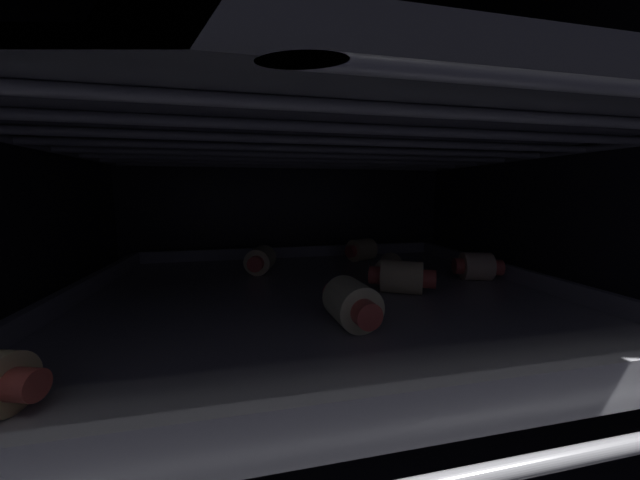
% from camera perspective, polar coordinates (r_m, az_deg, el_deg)
% --- Properties ---
extents(ground_plane, '(0.54, 0.48, 0.01)m').
position_cam_1_polar(ground_plane, '(0.37, 0.02, -25.56)').
color(ground_plane, black).
extents(oven_wall_back, '(0.54, 0.01, 0.40)m').
position_cam_1_polar(oven_wall_back, '(0.54, -5.27, 8.20)').
color(oven_wall_back, black).
rests_on(oven_wall_back, ground_plane).
extents(oven_wall_right, '(0.01, 0.46, 0.40)m').
position_cam_1_polar(oven_wall_right, '(0.45, 35.48, 6.76)').
color(oven_wall_right, black).
rests_on(oven_wall_right, ground_plane).
extents(oven_rack_lower, '(0.49, 0.45, 0.01)m').
position_cam_1_polar(oven_rack_lower, '(0.33, 0.02, -11.58)').
color(oven_rack_lower, slate).
extents(baking_tray_lower, '(0.45, 0.38, 0.03)m').
position_cam_1_polar(baking_tray_lower, '(0.33, 0.02, -9.82)').
color(baking_tray_lower, gray).
rests_on(baking_tray_lower, oven_rack_lower).
extents(pig_in_blanket_lower_0, '(0.05, 0.04, 0.03)m').
position_cam_1_polar(pig_in_blanket_lower_0, '(0.41, 25.57, -4.17)').
color(pig_in_blanket_lower_0, beige).
rests_on(pig_in_blanket_lower_0, baking_tray_lower).
extents(pig_in_blanket_lower_1, '(0.04, 0.06, 0.03)m').
position_cam_1_polar(pig_in_blanket_lower_1, '(0.38, 11.92, -4.70)').
color(pig_in_blanket_lower_1, beige).
rests_on(pig_in_blanket_lower_1, baking_tray_lower).
extents(pig_in_blanket_lower_2, '(0.05, 0.04, 0.03)m').
position_cam_1_polar(pig_in_blanket_lower_2, '(0.48, 7.26, -1.72)').
color(pig_in_blanket_lower_2, beige).
rests_on(pig_in_blanket_lower_2, baking_tray_lower).
extents(pig_in_blanket_lower_3, '(0.04, 0.06, 0.03)m').
position_cam_1_polar(pig_in_blanket_lower_3, '(0.25, 5.59, -10.93)').
color(pig_in_blanket_lower_3, beige).
rests_on(pig_in_blanket_lower_3, baking_tray_lower).
extents(pig_in_blanket_lower_4, '(0.04, 0.06, 0.03)m').
position_cam_1_polar(pig_in_blanket_lower_4, '(0.41, -10.32, -3.42)').
color(pig_in_blanket_lower_4, beige).
rests_on(pig_in_blanket_lower_4, baking_tray_lower).
extents(pig_in_blanket_lower_6, '(0.06, 0.05, 0.03)m').
position_cam_1_polar(pig_in_blanket_lower_6, '(0.33, 14.06, -6.28)').
color(pig_in_blanket_lower_6, beige).
rests_on(pig_in_blanket_lower_6, baking_tray_lower).
extents(oven_rack_upper, '(0.49, 0.45, 0.01)m').
position_cam_1_polar(oven_rack_upper, '(0.31, 0.02, 15.55)').
color(oven_rack_upper, slate).
extents(baking_tray_upper, '(0.45, 0.38, 0.02)m').
position_cam_1_polar(baking_tray_upper, '(0.31, 0.02, 17.08)').
color(baking_tray_upper, '#4C4C51').
rests_on(baking_tray_upper, oven_rack_upper).
extents(pig_in_blanket_upper_0, '(0.05, 0.04, 0.03)m').
position_cam_1_polar(pig_in_blanket_upper_0, '(0.28, -16.36, 22.11)').
color(pig_in_blanket_upper_0, beige).
rests_on(pig_in_blanket_upper_0, baking_tray_upper).
extents(pig_in_blanket_upper_1, '(0.05, 0.05, 0.03)m').
position_cam_1_polar(pig_in_blanket_upper_1, '(0.18, -20.59, 29.41)').
color(pig_in_blanket_upper_1, beige).
rests_on(pig_in_blanket_upper_1, baking_tray_upper).
extents(pig_in_blanket_upper_2, '(0.04, 0.05, 0.03)m').
position_cam_1_polar(pig_in_blanket_upper_2, '(0.28, -28.06, 21.40)').
color(pig_in_blanket_upper_2, beige).
rests_on(pig_in_blanket_upper_2, baking_tray_upper).
extents(pig_in_blanket_upper_3, '(0.06, 0.05, 0.03)m').
position_cam_1_polar(pig_in_blanket_upper_3, '(0.35, 21.42, 18.93)').
color(pig_in_blanket_upper_3, beige).
rests_on(pig_in_blanket_upper_3, baking_tray_upper).
extents(pig_in_blanket_upper_4, '(0.05, 0.03, 0.03)m').
position_cam_1_polar(pig_in_blanket_upper_4, '(0.23, -19.39, 24.14)').
color(pig_in_blanket_upper_4, beige).
rests_on(pig_in_blanket_upper_4, baking_tray_upper).
extents(pig_in_blanket_upper_5, '(0.05, 0.05, 0.03)m').
position_cam_1_polar(pig_in_blanket_upper_5, '(0.31, 25.19, 19.62)').
color(pig_in_blanket_upper_5, beige).
rests_on(pig_in_blanket_upper_5, baking_tray_upper).
extents(pig_in_blanket_upper_6, '(0.04, 0.06, 0.03)m').
position_cam_1_polar(pig_in_blanket_upper_6, '(0.23, -3.75, 25.31)').
color(pig_in_blanket_upper_6, beige).
rests_on(pig_in_blanket_upper_6, baking_tray_upper).
extents(pig_in_blanket_upper_7, '(0.04, 0.06, 0.03)m').
position_cam_1_polar(pig_in_blanket_upper_7, '(0.37, -3.48, 18.66)').
color(pig_in_blanket_upper_7, beige).
rests_on(pig_in_blanket_upper_7, baking_tray_upper).
extents(pig_in_blanket_upper_8, '(0.05, 0.04, 0.03)m').
position_cam_1_polar(pig_in_blanket_upper_8, '(0.39, 4.52, 17.95)').
color(pig_in_blanket_upper_8, beige).
rests_on(pig_in_blanket_upper_8, baking_tray_upper).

